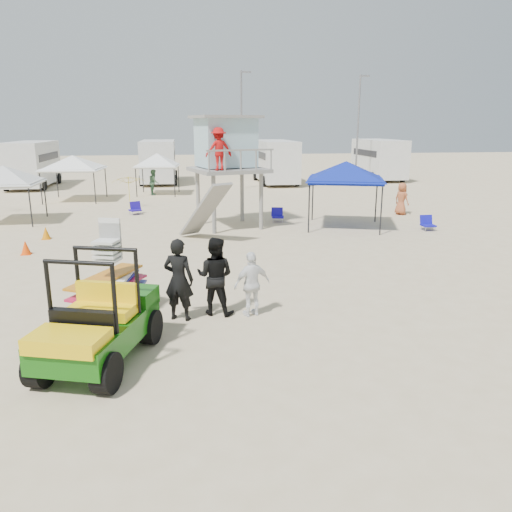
{
  "coord_description": "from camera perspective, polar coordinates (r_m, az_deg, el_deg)",
  "views": [
    {
      "loc": [
        -1.22,
        -8.67,
        4.4
      ],
      "look_at": [
        0.5,
        3.0,
        1.3
      ],
      "focal_mm": 35.0,
      "sensor_mm": 36.0,
      "label": 1
    }
  ],
  "objects": [
    {
      "name": "ground",
      "position": [
        9.8,
        -0.35,
        -11.96
      ],
      "size": [
        140.0,
        140.0,
        0.0
      ],
      "primitive_type": "plane",
      "color": "beige",
      "rests_on": "ground"
    },
    {
      "name": "beach_chair_a",
      "position": [
        26.22,
        -13.63,
        5.35
      ],
      "size": [
        0.7,
        0.78,
        0.64
      ],
      "color": "#1D0D92",
      "rests_on": "ground"
    },
    {
      "name": "canopy_blue",
      "position": [
        22.27,
        10.26,
        10.24
      ],
      "size": [
        3.9,
        3.9,
        3.3
      ],
      "color": "black",
      "rests_on": "ground"
    },
    {
      "name": "light_pole_left",
      "position": [
        35.92,
        -1.68,
        14.08
      ],
      "size": [
        0.14,
        0.14,
        8.0
      ],
      "primitive_type": "cylinder",
      "color": "slate",
      "rests_on": "ground"
    },
    {
      "name": "cone_far",
      "position": [
        19.24,
        -24.84,
        0.89
      ],
      "size": [
        0.34,
        0.34,
        0.5
      ],
      "primitive_type": "cone",
      "color": "#FC4707",
      "rests_on": "ground"
    },
    {
      "name": "surf_trailer",
      "position": [
        12.02,
        -16.04,
        -3.05
      ],
      "size": [
        1.78,
        2.49,
        2.08
      ],
      "color": "black",
      "rests_on": "ground"
    },
    {
      "name": "cone_near",
      "position": [
        21.53,
        -22.89,
        2.44
      ],
      "size": [
        0.34,
        0.34,
        0.5
      ],
      "primitive_type": "cone",
      "color": "orange",
      "rests_on": "ground"
    },
    {
      "name": "canopy_white_c",
      "position": [
        33.35,
        -11.26,
        11.19
      ],
      "size": [
        2.8,
        2.8,
        3.05
      ],
      "color": "black",
      "rests_on": "ground"
    },
    {
      "name": "canopy_white_a",
      "position": [
        25.74,
        -26.92,
        8.88
      ],
      "size": [
        2.9,
        2.9,
        3.03
      ],
      "color": "black",
      "rests_on": "ground"
    },
    {
      "name": "man_mid",
      "position": [
        11.85,
        -4.7,
        -2.3
      ],
      "size": [
        1.11,
        0.99,
        1.88
      ],
      "primitive_type": "imported",
      "rotation": [
        0.0,
        0.0,
        2.77
      ],
      "color": "black",
      "rests_on": "ground"
    },
    {
      "name": "distant_beachgoers",
      "position": [
        29.43,
        -0.83,
        7.72
      ],
      "size": [
        13.46,
        10.32,
        1.64
      ],
      "color": "#AC5631",
      "rests_on": "ground"
    },
    {
      "name": "canopy_white_b",
      "position": [
        31.88,
        -20.23,
        10.49
      ],
      "size": [
        3.36,
        3.36,
        3.08
      ],
      "color": "black",
      "rests_on": "ground"
    },
    {
      "name": "beach_chair_c",
      "position": [
        22.81,
        18.99,
        3.6
      ],
      "size": [
        0.55,
        0.58,
        0.64
      ],
      "color": "#100FAA",
      "rests_on": "ground"
    },
    {
      "name": "beach_chair_b",
      "position": [
        23.61,
        2.48,
        4.74
      ],
      "size": [
        0.64,
        0.69,
        0.64
      ],
      "color": "#190FA7",
      "rests_on": "ground"
    },
    {
      "name": "light_pole_right",
      "position": [
        39.45,
        11.55,
        13.86
      ],
      "size": [
        0.14,
        0.14,
        8.0
      ],
      "primitive_type": "cylinder",
      "color": "slate",
      "rests_on": "ground"
    },
    {
      "name": "utility_cart",
      "position": [
        9.8,
        -17.86,
        -6.41
      ],
      "size": [
        2.17,
        3.08,
        2.12
      ],
      "color": "#13590D",
      "rests_on": "ground"
    },
    {
      "name": "man_right",
      "position": [
        11.74,
        -0.46,
        -3.23
      ],
      "size": [
        0.99,
        0.65,
        1.56
      ],
      "primitive_type": "imported",
      "rotation": [
        0.0,
        0.0,
        3.47
      ],
      "color": "white",
      "rests_on": "ground"
    },
    {
      "name": "rv_mid_right",
      "position": [
        39.41,
        2.24,
        10.94
      ],
      "size": [
        2.64,
        7.0,
        3.25
      ],
      "color": "silver",
      "rests_on": "ground"
    },
    {
      "name": "man_left",
      "position": [
        11.58,
        -8.82,
        -2.69
      ],
      "size": [
        0.82,
        0.68,
        1.94
      ],
      "primitive_type": "imported",
      "rotation": [
        0.0,
        0.0,
        2.78
      ],
      "color": "black",
      "rests_on": "ground"
    },
    {
      "name": "rv_mid_left",
      "position": [
        40.29,
        -11.09,
        10.76
      ],
      "size": [
        2.65,
        6.5,
        3.25
      ],
      "color": "silver",
      "rests_on": "ground"
    },
    {
      "name": "lifeguard_tower",
      "position": [
        22.04,
        -3.47,
        12.36
      ],
      "size": [
        3.62,
        3.62,
        4.69
      ],
      "color": "gray",
      "rests_on": "ground"
    },
    {
      "name": "rv_far_right",
      "position": [
        43.39,
        13.84,
        10.88
      ],
      "size": [
        2.64,
        6.6,
        3.25
      ],
      "color": "silver",
      "rests_on": "ground"
    },
    {
      "name": "rv_far_left",
      "position": [
        40.22,
        -24.28,
        9.75
      ],
      "size": [
        2.64,
        6.8,
        3.25
      ],
      "color": "silver",
      "rests_on": "ground"
    },
    {
      "name": "umbrella_b",
      "position": [
        28.23,
        -14.27,
        7.11
      ],
      "size": [
        2.41,
        2.44,
        1.75
      ],
      "primitive_type": "imported",
      "rotation": [
        0.0,
        0.0,
        0.31
      ],
      "color": "gold",
      "rests_on": "ground"
    }
  ]
}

